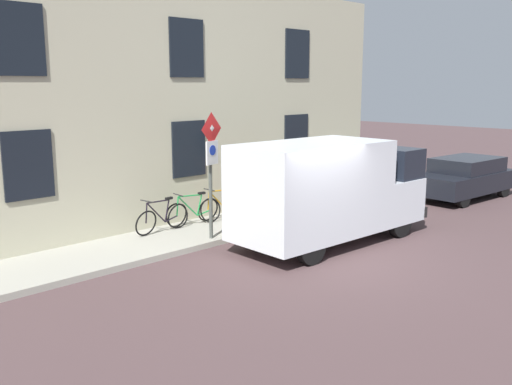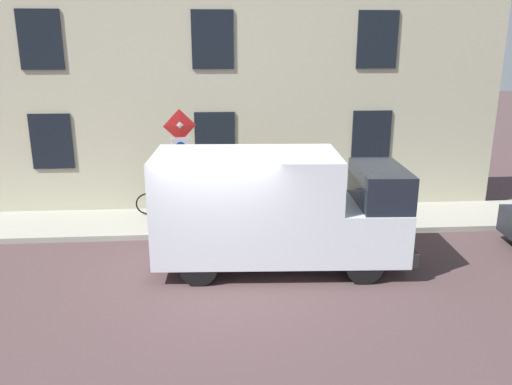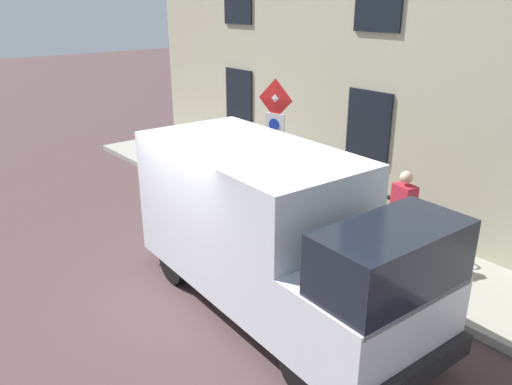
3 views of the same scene
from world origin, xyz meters
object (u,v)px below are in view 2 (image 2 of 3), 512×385
object	(u,v)px
sign_post_stacked	(181,154)
bicycle_purple	(280,199)
pedestrian	(286,186)
bicycle_green	(205,200)
bicycle_black	(167,201)
bicycle_orange	(243,200)
delivery_van	(275,207)

from	to	relation	value
sign_post_stacked	bicycle_purple	world-z (taller)	sign_post_stacked
pedestrian	bicycle_green	bearing A→B (deg)	-96.70
pedestrian	bicycle_black	bearing A→B (deg)	-90.94
bicycle_purple	pedestrian	world-z (taller)	pedestrian
sign_post_stacked	bicycle_black	size ratio (longest dim) A/B	1.70
bicycle_orange	bicycle_green	world-z (taller)	same
delivery_van	pedestrian	world-z (taller)	delivery_van
bicycle_orange	delivery_van	bearing A→B (deg)	102.14
sign_post_stacked	bicycle_green	distance (m)	2.15
sign_post_stacked	bicycle_green	size ratio (longest dim) A/B	1.71
sign_post_stacked	pedestrian	world-z (taller)	sign_post_stacked
bicycle_green	bicycle_black	size ratio (longest dim) A/B	1.00
sign_post_stacked	bicycle_green	bearing A→B (deg)	-20.91
bicycle_purple	bicycle_green	size ratio (longest dim) A/B	1.00
bicycle_purple	bicycle_black	world-z (taller)	same
bicycle_purple	pedestrian	xyz separation A→B (m)	(-0.70, -0.06, 0.56)
sign_post_stacked	pedestrian	bearing A→B (deg)	-76.23
bicycle_orange	bicycle_black	world-z (taller)	same
delivery_van	pedestrian	size ratio (longest dim) A/B	3.15
bicycle_green	pedestrian	xyz separation A→B (m)	(-0.70, -2.13, 0.56)
sign_post_stacked	bicycle_orange	bearing A→B (deg)	-48.91
delivery_van	bicycle_orange	xyz separation A→B (m)	(3.26, 0.52, -0.82)
bicycle_orange	bicycle_green	size ratio (longest dim) A/B	1.00
bicycle_orange	bicycle_black	bearing A→B (deg)	3.11
pedestrian	bicycle_orange	bearing A→B (deg)	-111.06
sign_post_stacked	bicycle_green	xyz separation A→B (m)	(1.35, -0.52, -1.60)
sign_post_stacked	bicycle_purple	xyz separation A→B (m)	(1.35, -2.58, -1.60)
bicycle_orange	bicycle_green	distance (m)	1.03
delivery_van	bicycle_green	bearing A→B (deg)	118.35
bicycle_purple	bicycle_orange	bearing A→B (deg)	4.30
sign_post_stacked	delivery_van	xyz separation A→B (m)	(-1.91, -2.07, -0.78)
bicycle_black	bicycle_green	bearing A→B (deg)	173.83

